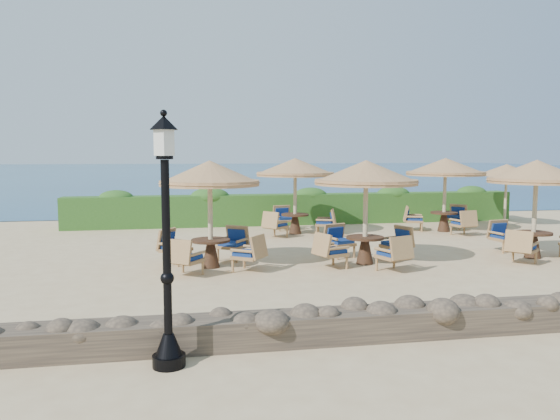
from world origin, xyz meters
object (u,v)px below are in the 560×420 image
Objects in this scene: cafe_set_1 at (366,195)px; cafe_set_0 at (210,198)px; cafe_set_2 at (536,190)px; cafe_set_4 at (445,179)px; lamp_post at (167,252)px; extra_parasol at (507,170)px; cafe_set_3 at (295,180)px.

cafe_set_0 is at bearing 176.13° from cafe_set_1.
cafe_set_2 is 5.08m from cafe_set_4.
lamp_post is at bearing -130.91° from cafe_set_4.
cafe_set_0 is at bearing -151.13° from cafe_set_4.
cafe_set_0 is at bearing -153.82° from extra_parasol.
cafe_set_2 is at bearing -2.08° from cafe_set_0.
cafe_set_1 is at bearing -3.87° from cafe_set_0.
cafe_set_0 is at bearing 81.81° from lamp_post.
cafe_set_0 is (0.90, 6.25, 0.18)m from lamp_post.
lamp_post is 14.58m from cafe_set_4.
cafe_set_3 and cafe_set_4 have the same top height.
extra_parasol is at bearing 26.18° from cafe_set_0.
cafe_set_3 is at bearing 134.90° from cafe_set_2.
cafe_set_3 is (3.22, 5.14, 0.17)m from cafe_set_0.
lamp_post is 1.18× the size of cafe_set_3.
cafe_set_2 is (-3.05, -6.07, -0.33)m from extra_parasol.
cafe_set_3 is (-0.69, 5.40, 0.12)m from cafe_set_1.
extra_parasol is (12.60, 12.00, 0.62)m from lamp_post.
cafe_set_2 is at bearing 31.84° from lamp_post.
cafe_set_0 is 6.07m from cafe_set_3.
extra_parasol is at bearing 63.35° from cafe_set_2.
lamp_post is 1.38× the size of extra_parasol.
extra_parasol is 6.80m from cafe_set_2.
extra_parasol is 0.85× the size of cafe_set_4.
extra_parasol is 3.22m from cafe_set_4.
extra_parasol is at bearing 4.13° from cafe_set_3.
lamp_post is at bearing -98.19° from cafe_set_0.
cafe_set_0 is (-11.70, -5.75, -0.44)m from extra_parasol.
cafe_set_3 is at bearing -175.87° from extra_parasol.
cafe_set_1 is at bearing 179.40° from cafe_set_2.
lamp_post is 1.15× the size of cafe_set_1.
cafe_set_3 is at bearing 176.05° from cafe_set_4.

